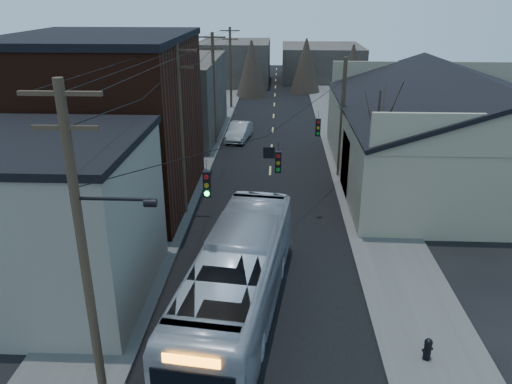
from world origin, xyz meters
The scene contains 14 objects.
road_surface centered at (0.00, 30.00, 0.01)m, with size 9.00×110.00×0.02m, color black.
sidewalk_left centered at (-6.50, 30.00, 0.06)m, with size 4.00×110.00×0.12m, color #474744.
sidewalk_right centered at (6.50, 30.00, 0.06)m, with size 4.00×110.00×0.12m, color #474744.
building_clapboard centered at (-9.00, 9.00, 3.50)m, with size 8.00×8.00×7.00m, color gray.
building_brick centered at (-10.00, 20.00, 5.00)m, with size 10.00×12.00×10.00m, color black.
building_left_far centered at (-9.50, 36.00, 3.50)m, with size 9.00×14.00×7.00m, color #37312C.
warehouse centered at (13.00, 25.00, 2.70)m, with size 16.16×20.60×7.73m.
building_far_left centered at (-6.00, 65.00, 3.00)m, with size 10.00×12.00×6.00m, color #37312C.
building_far_right centered at (7.00, 70.00, 2.50)m, with size 12.00×14.00×5.00m, color #37312C.
bare_tree centered at (6.50, 20.00, 3.60)m, with size 0.40×0.40×7.20m, color black.
utility_lines centered at (-3.11, 24.14, 4.95)m, with size 11.24×45.28×10.50m.
bus centered at (-0.95, 7.74, 1.75)m, with size 2.94×12.56×3.50m, color #AAAEB6.
parked_car centered at (-3.00, 34.48, 0.78)m, with size 1.65×4.73×1.56m, color #9DA1A5.
fire_hydrant centered at (6.11, 5.37, 0.58)m, with size 0.42×0.30×0.86m.
Camera 1 is at (0.61, -9.49, 12.49)m, focal length 35.00 mm.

